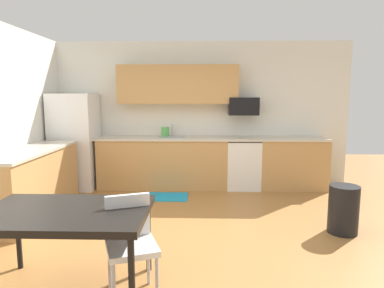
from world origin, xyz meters
name	(u,v)px	position (x,y,z in m)	size (l,w,h in m)	color
ground_plane	(190,238)	(0.00, 0.00, 0.00)	(12.00, 12.00, 0.00)	#9E6B38
wall_back	(194,114)	(0.00, 2.65, 1.35)	(5.80, 0.10, 2.70)	silver
cabinet_run_back	(163,163)	(-0.57, 2.30, 0.45)	(2.35, 0.60, 0.90)	tan
cabinet_run_back_right	(292,164)	(1.80, 2.30, 0.45)	(1.20, 0.60, 0.90)	tan
cabinet_run_left	(31,183)	(-2.30, 0.80, 0.45)	(0.60, 2.00, 0.90)	tan
countertop_back	(194,138)	(0.00, 2.30, 0.92)	(4.80, 0.64, 0.04)	beige
countertop_left	(29,151)	(-2.30, 0.80, 0.92)	(0.64, 2.00, 0.04)	beige
upper_cabinets_back	(178,85)	(-0.30, 2.43, 1.90)	(2.20, 0.34, 0.70)	tan
refrigerator	(75,141)	(-2.18, 2.22, 0.87)	(0.76, 0.70, 1.73)	white
oven_range	(243,163)	(0.90, 2.30, 0.46)	(0.60, 0.60, 0.91)	white
microwave	(243,106)	(0.90, 2.40, 1.50)	(0.54, 0.36, 0.32)	black
sink_basin	(171,140)	(-0.42, 2.30, 0.88)	(0.48, 0.40, 0.14)	#A5A8AD
sink_faucet	(172,131)	(-0.42, 2.48, 1.04)	(0.02, 0.02, 0.24)	#B2B5BA
dining_table	(65,217)	(-1.01, -1.13, 0.68)	(1.40, 0.90, 0.74)	black
chair_near_table	(130,238)	(-0.46, -1.15, 0.50)	(0.52, 0.52, 0.85)	white
trash_bin	(343,209)	(1.90, 0.23, 0.30)	(0.36, 0.36, 0.60)	black
floor_mat	(167,197)	(-0.44, 1.65, 0.01)	(0.70, 0.50, 0.01)	#198CBF
kettle	(165,133)	(-0.54, 2.35, 1.02)	(0.14, 0.14, 0.20)	#4CA54C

